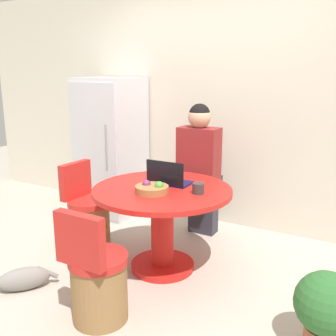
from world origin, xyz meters
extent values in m
plane|color=#B2A899|center=(0.00, 0.00, 0.00)|extent=(12.00, 12.00, 0.00)
cube|color=beige|center=(0.00, 1.49, 1.30)|extent=(7.00, 0.06, 2.60)
cube|color=silver|center=(-1.23, 1.12, 0.80)|extent=(0.65, 0.64, 1.60)
cube|color=silver|center=(-1.23, 0.79, 0.80)|extent=(0.62, 0.01, 1.50)
cylinder|color=gray|center=(-1.03, 0.78, 0.88)|extent=(0.02, 0.02, 0.48)
cylinder|color=red|center=(0.00, 0.20, 0.03)|extent=(0.55, 0.55, 0.05)
cylinder|color=red|center=(0.00, 0.20, 0.37)|extent=(0.19, 0.19, 0.64)
cylinder|color=red|center=(0.00, 0.20, 0.71)|extent=(1.16, 1.16, 0.04)
cylinder|color=olive|center=(-0.83, 0.23, 0.21)|extent=(0.38, 0.38, 0.42)
cylinder|color=red|center=(-0.83, 0.23, 0.45)|extent=(0.40, 0.40, 0.06)
cube|color=red|center=(-0.99, 0.24, 0.65)|extent=(0.09, 0.37, 0.34)
cylinder|color=olive|center=(-0.01, -0.64, 0.21)|extent=(0.38, 0.38, 0.42)
cylinder|color=red|center=(-0.01, -0.64, 0.45)|extent=(0.40, 0.40, 0.06)
cube|color=red|center=(-0.02, -0.80, 0.65)|extent=(0.36, 0.08, 0.34)
cube|color=#2D2D38|center=(-0.02, 1.10, 0.24)|extent=(0.28, 0.16, 0.48)
cube|color=#2D2D38|center=(-0.02, 1.04, 0.55)|extent=(0.32, 0.36, 0.14)
cube|color=maroon|center=(-0.02, 0.96, 0.88)|extent=(0.40, 0.22, 0.52)
sphere|color=tan|center=(-0.02, 0.96, 1.24)|extent=(0.22, 0.22, 0.22)
sphere|color=black|center=(-0.02, 0.96, 1.26)|extent=(0.21, 0.21, 0.21)
cube|color=#141947|center=(-0.01, 0.36, 0.74)|extent=(0.35, 0.21, 0.02)
cube|color=black|center=(-0.01, 0.25, 0.84)|extent=(0.35, 0.01, 0.20)
cylinder|color=olive|center=(-0.01, 0.05, 0.75)|extent=(0.27, 0.27, 0.05)
sphere|color=#4C9333|center=(0.05, 0.07, 0.79)|extent=(0.07, 0.07, 0.07)
sphere|color=#7A2D5B|center=(-0.07, 0.06, 0.79)|extent=(0.07, 0.07, 0.07)
cylinder|color=#383333|center=(0.32, 0.21, 0.77)|extent=(0.10, 0.10, 0.09)
ellipsoid|color=gray|center=(-0.77, -0.64, 0.09)|extent=(0.37, 0.41, 0.18)
cylinder|color=gray|center=(-0.66, -0.50, 0.11)|extent=(0.13, 0.16, 0.13)
sphere|color=#2D662D|center=(1.38, -0.21, 0.32)|extent=(0.39, 0.39, 0.39)
camera|label=1|loc=(1.57, -2.49, 1.67)|focal=42.00mm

